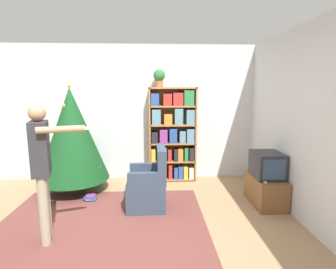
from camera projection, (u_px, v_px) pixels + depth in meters
The scene contains 13 objects.
ground_plane at pixel (123, 224), 3.45m from camera, with size 14.00×14.00×0.00m, color #9E7A56.
wall_back at pixel (133, 113), 5.14m from camera, with size 8.00×0.10×2.60m.
wall_right at pixel (309, 125), 3.35m from camera, with size 0.10×8.00×2.60m.
area_rug at pixel (103, 221), 3.51m from camera, with size 2.74×2.11×0.01m.
bookshelf at pixel (173, 135), 5.02m from camera, with size 0.90×0.28×1.80m.
tv_stand at pixel (265, 190), 4.03m from camera, with size 0.42×0.74×0.43m.
television at pixel (267, 165), 3.96m from camera, with size 0.41×0.50×0.39m.
game_remote at pixel (264, 181), 3.77m from camera, with size 0.04×0.12×0.02m.
christmas_tree at pixel (72, 134), 4.45m from camera, with size 1.19×1.19×1.86m.
armchair at pixel (149, 187), 3.89m from camera, with size 0.58×0.57×0.92m.
standing_person at pixel (42, 163), 2.92m from camera, with size 0.71×0.45×1.59m.
potted_plant at pixel (159, 77), 4.84m from camera, with size 0.22×0.22×0.33m.
book_pile_near_tree at pixel (90, 198), 4.19m from camera, with size 0.20×0.17×0.09m.
Camera 1 is at (0.45, -3.23, 1.74)m, focal length 28.00 mm.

